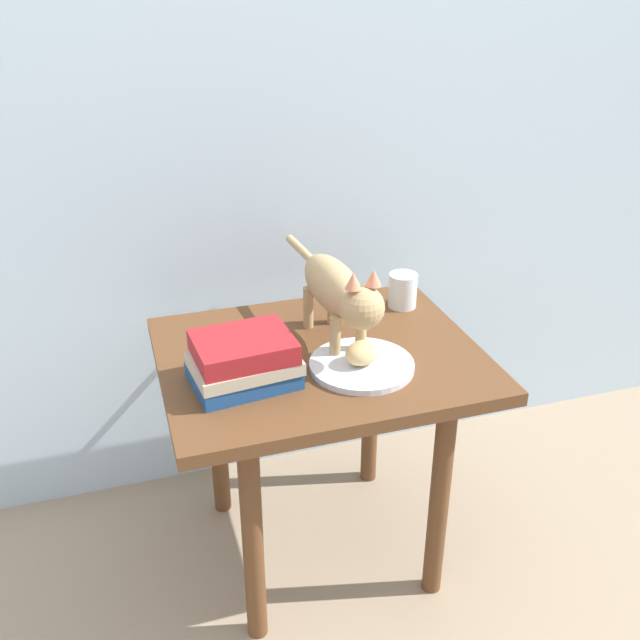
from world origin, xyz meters
TOP-DOWN VIEW (x-y plane):
  - ground_plane at (0.00, 0.00)m, footprint 6.00×6.00m
  - back_panel at (0.00, 0.40)m, footprint 4.00×0.04m
  - side_table at (0.00, 0.00)m, footprint 0.69×0.56m
  - plate at (0.06, -0.09)m, footprint 0.22×0.22m
  - bread_roll at (0.06, -0.09)m, footprint 0.10×0.09m
  - cat at (0.05, 0.02)m, footprint 0.11×0.48m
  - book_stack at (-0.18, -0.07)m, footprint 0.22×0.18m
  - candle_jar at (0.26, 0.16)m, footprint 0.07×0.07m

SIDE VIEW (x-z plane):
  - ground_plane at x=0.00m, z-range 0.00..0.00m
  - side_table at x=0.00m, z-range 0.19..0.75m
  - plate at x=0.06m, z-range 0.56..0.57m
  - candle_jar at x=0.26m, z-range 0.56..0.64m
  - bread_roll at x=0.06m, z-range 0.57..0.62m
  - book_stack at x=-0.18m, z-range 0.56..0.66m
  - cat at x=0.05m, z-range 0.58..0.81m
  - back_panel at x=0.00m, z-range 0.00..2.20m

